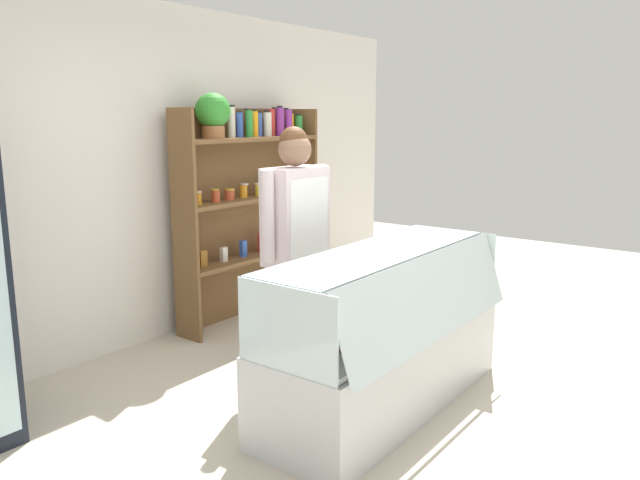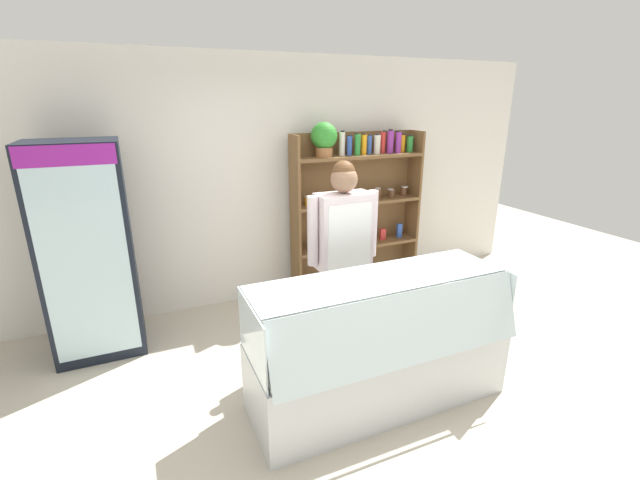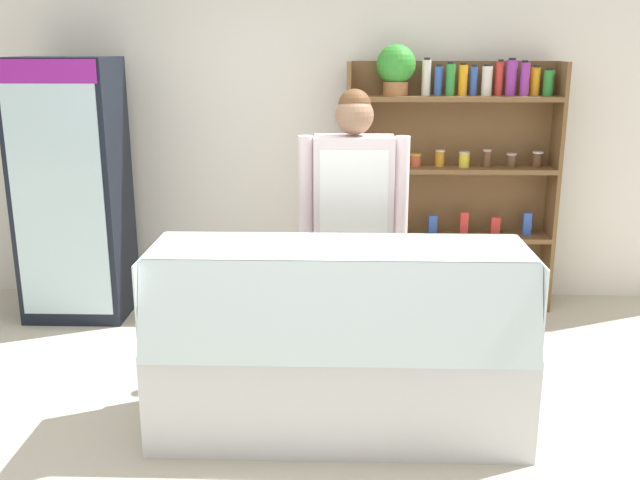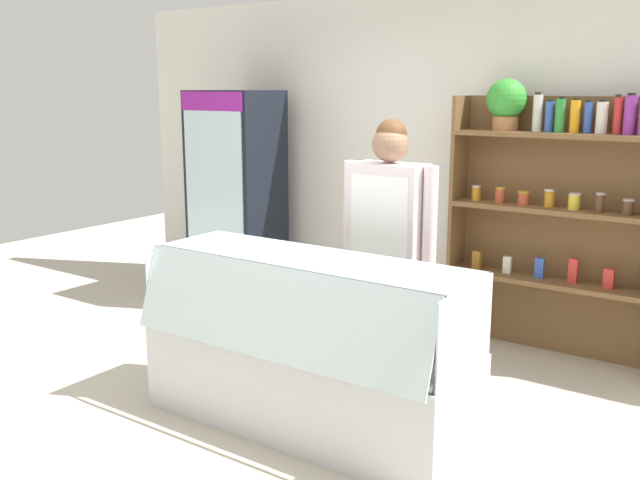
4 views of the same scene
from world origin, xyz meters
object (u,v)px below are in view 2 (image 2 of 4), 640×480
drinks_fridge (88,252)px  deli_display_case (378,364)px  shelving_unit (353,195)px  shop_clerk (343,241)px

drinks_fridge → deli_display_case: bearing=-40.0°
shelving_unit → deli_display_case: (-0.79, -1.95, -0.85)m
drinks_fridge → shelving_unit: bearing=6.1°
drinks_fridge → shop_clerk: bearing=-23.0°
shop_clerk → shelving_unit: bearing=58.8°
shelving_unit → shop_clerk: (-0.71, -1.17, -0.12)m
drinks_fridge → shelving_unit: 2.79m
shelving_unit → shop_clerk: size_ratio=1.14×
shelving_unit → shop_clerk: 1.37m
deli_display_case → shop_clerk: (0.09, 0.78, 0.73)m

